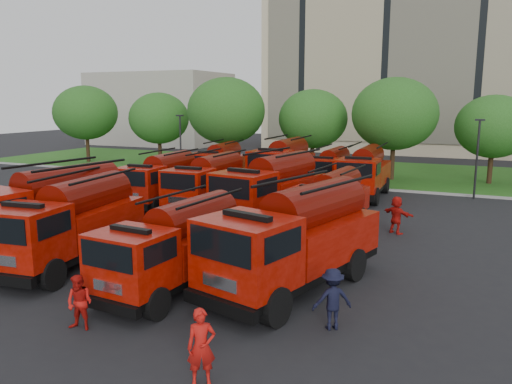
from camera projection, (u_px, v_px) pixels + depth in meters
ground at (167, 249)px, 21.37m from camera, size 140.00×140.00×0.00m
lawn at (329, 170)px, 44.79m from camera, size 70.00×16.00×0.12m
curb at (300, 184)px, 37.49m from camera, size 70.00×0.30×0.14m
apartment_building at (395, 49)px, 61.51m from camera, size 30.00×14.18×25.00m
side_building at (161, 109)px, 71.92m from camera, size 18.00×12.00×10.00m
tree_0 at (86, 113)px, 49.73m from camera, size 6.30×6.30×7.70m
tree_1 at (159, 118)px, 47.57m from camera, size 5.71×5.71×6.98m
tree_2 at (226, 111)px, 42.92m from camera, size 6.72×6.72×8.22m
tree_3 at (313, 119)px, 42.54m from camera, size 5.88×5.88×7.19m
tree_4 at (395, 114)px, 38.34m from camera, size 6.55×6.55×8.01m
tree_5 at (494, 127)px, 36.65m from camera, size 5.46×5.46×6.68m
lamp_post_0 at (181, 142)px, 40.28m from camera, size 0.60×0.25×5.11m
lamp_post_1 at (477, 154)px, 31.63m from camera, size 0.60×0.25×5.11m
fire_truck_0 at (46, 210)px, 20.74m from camera, size 3.69×7.97×3.50m
fire_truck_1 at (71, 223)px, 19.19m from camera, size 3.22×7.36×3.25m
fire_truck_2 at (176, 246)px, 16.70m from camera, size 2.79×6.60×2.93m
fire_truck_3 at (296, 239)px, 16.60m from camera, size 4.49×7.98×3.45m
fire_truck_4 at (162, 180)px, 30.09m from camera, size 2.75×6.87×3.08m
fire_truck_5 at (209, 183)px, 28.74m from camera, size 2.61×6.96×3.15m
fire_truck_6 at (271, 189)px, 25.73m from camera, size 3.85×7.97×3.48m
fire_truck_7 at (331, 202)px, 24.05m from camera, size 2.73×6.47×2.87m
fire_truck_8 at (220, 164)px, 37.56m from camera, size 3.08×6.95×3.06m
fire_truck_9 at (283, 164)px, 35.70m from camera, size 2.93×7.75×3.51m
fire_truck_10 at (331, 169)px, 35.40m from camera, size 2.38×6.34×2.88m
fire_truck_11 at (365, 172)px, 32.60m from camera, size 2.75×7.19×3.25m
firefighter_0 at (202, 383)px, 11.24m from camera, size 0.80×0.75×1.77m
firefighter_1 at (81, 329)px, 13.87m from camera, size 0.81×0.52×1.57m
firefighter_2 at (299, 282)px, 17.44m from camera, size 0.83×1.03×1.54m
firefighter_3 at (331, 328)px, 13.92m from camera, size 1.26×1.11×1.74m
firefighter_4 at (152, 249)px, 21.30m from camera, size 0.85×0.90×1.54m
firefighter_5 at (395, 233)px, 23.85m from camera, size 1.80×1.49×1.80m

